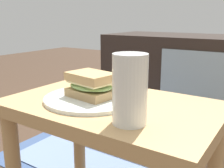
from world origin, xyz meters
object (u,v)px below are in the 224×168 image
plate (91,98)px  sandwich_front (91,85)px  tv_cabinet (189,85)px  beer_glass (130,91)px

plate → sandwich_front: bearing=0.0°
tv_cabinet → plate: bearing=-88.3°
sandwich_front → beer_glass: beer_glass is taller
plate → sandwich_front: sandwich_front is taller
tv_cabinet → plate: tv_cabinet is taller
plate → beer_glass: size_ratio=1.71×
beer_glass → plate: bearing=153.5°
plate → beer_glass: 0.20m
tv_cabinet → sandwich_front: bearing=-88.3°
plate → sandwich_front: (0.00, 0.00, 0.04)m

